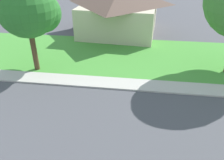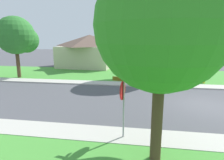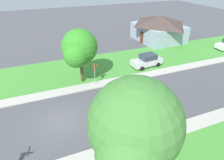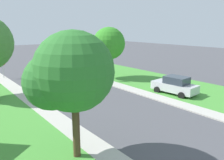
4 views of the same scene
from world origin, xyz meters
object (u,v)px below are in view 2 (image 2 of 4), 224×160
at_px(house_right_setback, 90,50).
at_px(fire_hydrant, 204,79).
at_px(tree_across_right, 166,30).
at_px(tree_sidewalk_near, 153,30).
at_px(tree_sidewalk_mid, 18,37).
at_px(stop_sign_far_corner, 123,94).

distance_m(house_right_setback, fire_hydrant, 16.62).
xyz_separation_m(tree_across_right, fire_hydrant, (11.91, -4.93, -3.82)).
bearing_deg(tree_sidewalk_near, tree_sidewalk_mid, 96.30).
bearing_deg(tree_across_right, tree_sidewalk_near, -1.17).
height_order(stop_sign_far_corner, tree_sidewalk_near, tree_sidewalk_near).
xyz_separation_m(tree_sidewalk_near, tree_across_right, (-13.50, 0.28, -0.58)).
xyz_separation_m(house_right_setback, fire_hydrant, (-9.79, -13.30, -1.94)).
xyz_separation_m(tree_sidewalk_mid, tree_sidewalk_near, (1.48, -13.42, 0.61)).
relative_size(tree_sidewalk_near, tree_across_right, 1.17).
bearing_deg(tree_across_right, tree_sidewalk_mid, 47.57).
xyz_separation_m(stop_sign_far_corner, tree_sidewalk_near, (12.45, -1.65, 2.95)).
xyz_separation_m(stop_sign_far_corner, fire_hydrant, (10.87, -6.30, -1.45)).
bearing_deg(stop_sign_far_corner, tree_sidewalk_near, -7.53).
bearing_deg(stop_sign_far_corner, house_right_setback, 18.72).
bearing_deg(tree_sidewalk_mid, tree_sidewalk_near, -83.70).
distance_m(tree_across_right, fire_hydrant, 13.44).
height_order(tree_across_right, fire_hydrant, tree_across_right).
bearing_deg(house_right_setback, stop_sign_far_corner, -161.28).
relative_size(tree_sidewalk_near, fire_hydrant, 8.97).
bearing_deg(tree_sidewalk_mid, house_right_setback, -26.25).
distance_m(stop_sign_far_corner, tree_across_right, 2.93).
relative_size(tree_sidewalk_mid, house_right_setback, 0.65).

